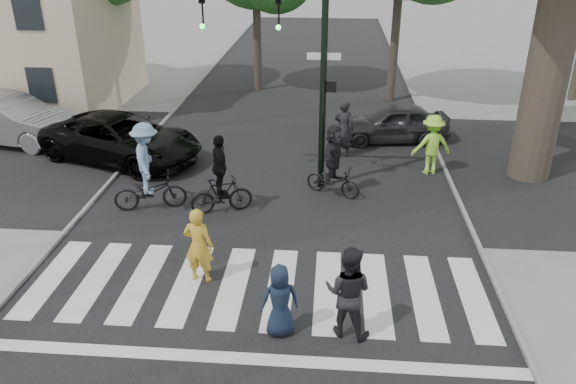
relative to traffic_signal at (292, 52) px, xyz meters
The scene contains 19 objects.
ground 7.33m from the traffic_signal, 93.27° to the right, with size 120.00×120.00×0.00m, color gray.
road_stem 4.09m from the traffic_signal, 106.46° to the right, with size 10.00×70.00×0.01m, color black.
road_cross 4.31m from the traffic_signal, 101.11° to the left, with size 70.00×10.00×0.01m, color black.
curb_left 6.74m from the traffic_signal, 167.50° to the right, with size 0.10×70.00×0.10m, color gray.
curb_right 6.19m from the traffic_signal, 14.31° to the right, with size 0.10×70.00×0.10m, color gray.
crosswalk 6.78m from the traffic_signal, 93.66° to the right, with size 10.00×3.85×0.01m.
traffic_signal is the anchor object (origin of this frame).
house 14.17m from the traffic_signal, 146.70° to the left, with size 8.40×8.10×8.82m.
pedestrian_woman 6.10m from the traffic_signal, 107.50° to the right, with size 0.63×0.41×1.72m, color gold.
pedestrian_child 7.36m from the traffic_signal, 87.62° to the right, with size 0.71×0.46×1.45m, color #162236.
pedestrian_adult 7.33m from the traffic_signal, 76.98° to the right, with size 0.89×0.69×1.83m, color black.
cyclist_left 4.98m from the traffic_signal, 153.82° to the right, with size 2.01×1.38×2.42m.
cyclist_mid 3.93m from the traffic_signal, 133.14° to the right, with size 1.71×1.09×2.16m.
cyclist_right 3.25m from the traffic_signal, 23.41° to the right, with size 1.72×1.59×2.07m.
car_suv 6.64m from the traffic_signal, 164.31° to the left, with size 2.46×5.34×1.48m, color black.
car_silver 10.93m from the traffic_signal, 164.30° to the left, with size 1.77×5.08×1.67m, color #96979B.
car_grey 6.17m from the traffic_signal, 51.70° to the left, with size 1.56×3.89×1.33m, color #2D2C30.
bystander_hivis 5.27m from the traffic_signal, 17.02° to the left, with size 1.20×0.69×1.86m, color #A4FE3B.
bystander_dark 4.18m from the traffic_signal, 59.15° to the left, with size 0.69×0.46×1.90m, color black.
Camera 1 is at (1.45, -8.80, 6.90)m, focal length 35.00 mm.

